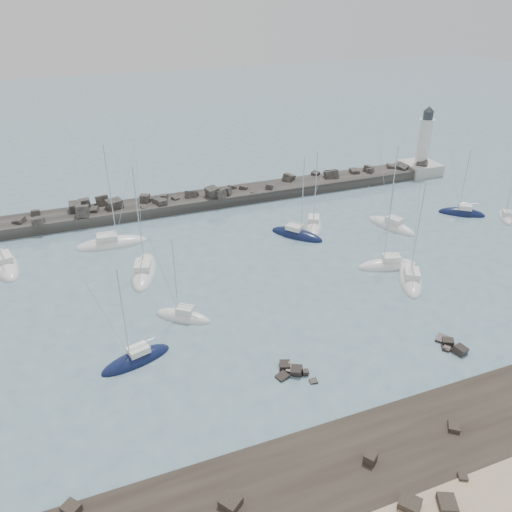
{
  "coord_description": "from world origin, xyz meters",
  "views": [
    {
      "loc": [
        -21.64,
        -43.81,
        34.99
      ],
      "look_at": [
        -0.05,
        12.0,
        2.46
      ],
      "focal_mm": 35.0,
      "sensor_mm": 36.0,
      "label": 1
    }
  ],
  "objects": [
    {
      "name": "rock_cluster_far",
      "position": [
        13.93,
        -11.01,
        0.08
      ],
      "size": [
        2.42,
        4.22,
        1.59
      ],
      "color": "black",
      "rests_on": "ground"
    },
    {
      "name": "lighthouse",
      "position": [
        47.0,
        38.0,
        3.09
      ],
      "size": [
        7.0,
        7.0,
        14.6
      ],
      "color": "#ABABA6",
      "rests_on": "ground"
    },
    {
      "name": "sailboat_5",
      "position": [
        -12.16,
        4.89,
        0.15
      ],
      "size": [
        6.85,
        6.0,
        11.31
      ],
      "color": "white",
      "rests_on": "ground"
    },
    {
      "name": "ground",
      "position": [
        0.0,
        0.0,
        0.0
      ],
      "size": [
        400.0,
        400.0,
        0.0
      ],
      "primitive_type": "plane",
      "color": "slate",
      "rests_on": "ground"
    },
    {
      "name": "sailboat_3",
      "position": [
        -14.64,
        17.24,
        0.15
      ],
      "size": [
        5.89,
        10.77,
        16.25
      ],
      "color": "white",
      "rests_on": "ground"
    },
    {
      "name": "sailboat_8",
      "position": [
        10.02,
        20.13,
        0.15
      ],
      "size": [
        7.66,
        8.61,
        14.06
      ],
      "color": "#0D1539",
      "rests_on": "ground"
    },
    {
      "name": "breakwater",
      "position": [
        -7.6,
        38.01,
        0.35
      ],
      "size": [
        115.0,
        7.33,
        5.11
      ],
      "color": "#2A2826",
      "rests_on": "ground"
    },
    {
      "name": "sailboat_13",
      "position": [
        40.42,
        17.5,
        0.16
      ],
      "size": [
        7.58,
        6.56,
        12.46
      ],
      "color": "#0D1539",
      "rests_on": "ground"
    },
    {
      "name": "sailboat_6",
      "position": [
        13.94,
        22.07,
        0.15
      ],
      "size": [
        6.58,
        9.03,
        13.99
      ],
      "color": "white",
      "rests_on": "ground"
    },
    {
      "name": "sailboat_2",
      "position": [
        -18.65,
        -0.94,
        0.15
      ],
      "size": [
        8.1,
        4.43,
        12.4
      ],
      "color": "#0D1539",
      "rests_on": "ground"
    },
    {
      "name": "sailboat_7",
      "position": [
        18.47,
        2.23,
        0.15
      ],
      "size": [
        7.24,
        9.53,
        14.82
      ],
      "color": "white",
      "rests_on": "ground"
    },
    {
      "name": "sailboat_12",
      "position": [
        46.12,
        13.4,
        0.14
      ],
      "size": [
        4.94,
        6.09,
        9.89
      ],
      "color": "white",
      "rests_on": "ground"
    },
    {
      "name": "sailboat_9",
      "position": [
        17.77,
        6.54,
        0.16
      ],
      "size": [
        8.91,
        4.63,
        13.65
      ],
      "color": "white",
      "rests_on": "ground"
    },
    {
      "name": "rock_shelf",
      "position": [
        0.21,
        -22.04,
        0.02
      ],
      "size": [
        140.0,
        12.05,
        2.05
      ],
      "color": "black",
      "rests_on": "ground"
    },
    {
      "name": "sailboat_4",
      "position": [
        -17.77,
        27.57,
        0.14
      ],
      "size": [
        10.87,
        3.85,
        16.79
      ],
      "color": "white",
      "rests_on": "ground"
    },
    {
      "name": "sailboat_1",
      "position": [
        -32.78,
        26.44,
        0.15
      ],
      "size": [
        5.83,
        11.57,
        17.42
      ],
      "color": "white",
      "rests_on": "ground"
    },
    {
      "name": "rock_cluster_near",
      "position": [
        -4.04,
        -8.43,
        0.04
      ],
      "size": [
        3.87,
        4.31,
        1.61
      ],
      "color": "black",
      "rests_on": "ground"
    },
    {
      "name": "sailboat_10",
      "position": [
        25.96,
        17.5,
        0.15
      ],
      "size": [
        5.61,
        9.61,
        14.61
      ],
      "color": "white",
      "rests_on": "ground"
    }
  ]
}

